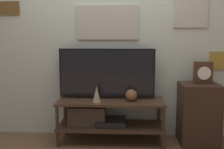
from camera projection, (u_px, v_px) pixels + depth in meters
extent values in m
cube|color=beige|center=(112.00, 32.00, 3.34)|extent=(6.40, 0.06, 2.70)
cube|color=#B2ADA3|center=(108.00, 22.00, 3.29)|extent=(0.78, 0.02, 0.42)
cube|color=#B2BCC6|center=(107.00, 22.00, 3.28)|extent=(0.74, 0.01, 0.39)
cube|color=olive|center=(220.00, 60.00, 3.28)|extent=(0.27, 0.02, 0.22)
cube|color=#BCB299|center=(221.00, 60.00, 3.27)|extent=(0.24, 0.01, 0.19)
cube|color=brown|center=(7.00, 8.00, 3.33)|extent=(0.34, 0.02, 0.17)
cube|color=#2D2D33|center=(6.00, 8.00, 3.32)|extent=(0.30, 0.01, 0.13)
cube|color=#B7B2A8|center=(191.00, 8.00, 3.21)|extent=(0.41, 0.02, 0.47)
cube|color=#2D2D33|center=(191.00, 8.00, 3.21)|extent=(0.38, 0.01, 0.43)
cube|color=#422D1E|center=(111.00, 102.00, 3.19)|extent=(1.29, 0.46, 0.03)
cube|color=#422D1E|center=(111.00, 126.00, 3.23)|extent=(1.29, 0.46, 0.03)
cylinder|color=#422D1E|center=(57.00, 125.00, 3.06)|extent=(0.04, 0.04, 0.52)
cylinder|color=#422D1E|center=(163.00, 127.00, 2.99)|extent=(0.04, 0.04, 0.52)
cylinder|color=#422D1E|center=(65.00, 115.00, 3.45)|extent=(0.04, 0.04, 0.52)
cylinder|color=#422D1E|center=(159.00, 117.00, 3.39)|extent=(0.04, 0.04, 0.52)
cube|color=black|center=(111.00, 122.00, 3.22)|extent=(0.36, 0.32, 0.07)
cube|color=#47382D|center=(87.00, 115.00, 3.23)|extent=(0.45, 0.25, 0.23)
cylinder|color=black|center=(81.00, 97.00, 3.31)|extent=(0.05, 0.05, 0.02)
cylinder|color=black|center=(133.00, 98.00, 3.27)|extent=(0.05, 0.05, 0.02)
cube|color=black|center=(107.00, 73.00, 3.25)|extent=(1.18, 0.04, 0.60)
cube|color=black|center=(107.00, 73.00, 3.23)|extent=(1.15, 0.01, 0.57)
cone|color=tan|center=(97.00, 94.00, 3.08)|extent=(0.10, 0.10, 0.19)
sphere|color=brown|center=(131.00, 95.00, 3.14)|extent=(0.14, 0.14, 0.14)
cube|color=#382319|center=(198.00, 114.00, 3.17)|extent=(0.45, 0.41, 0.73)
cube|color=#422819|center=(203.00, 73.00, 3.14)|extent=(0.21, 0.10, 0.26)
cylinder|color=white|center=(204.00, 73.00, 3.08)|extent=(0.16, 0.01, 0.16)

